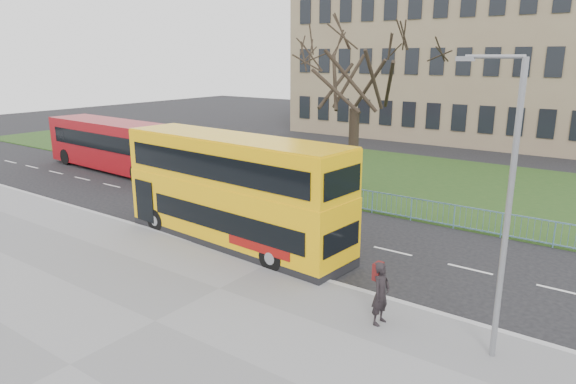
# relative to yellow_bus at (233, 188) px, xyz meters

# --- Properties ---
(ground) EXTENTS (120.00, 120.00, 0.00)m
(ground) POSITION_rel_yellow_bus_xyz_m (2.56, 0.51, -2.32)
(ground) COLOR black
(ground) RESTS_ON ground
(pavement) EXTENTS (80.00, 10.50, 0.12)m
(pavement) POSITION_rel_yellow_bus_xyz_m (2.56, -6.24, -2.26)
(pavement) COLOR slate
(pavement) RESTS_ON ground
(kerb) EXTENTS (80.00, 0.20, 0.14)m
(kerb) POSITION_rel_yellow_bus_xyz_m (2.56, -1.04, -2.25)
(kerb) COLOR #9C9C9F
(kerb) RESTS_ON ground
(grass_verge) EXTENTS (80.00, 15.40, 0.08)m
(grass_verge) POSITION_rel_yellow_bus_xyz_m (2.56, 14.81, -2.28)
(grass_verge) COLOR #1D3D16
(grass_verge) RESTS_ON ground
(guard_railing) EXTENTS (40.00, 0.12, 1.10)m
(guard_railing) POSITION_rel_yellow_bus_xyz_m (2.56, 7.11, -1.77)
(guard_railing) COLOR #6698B6
(guard_railing) RESTS_ON ground
(bare_tree) EXTENTS (7.57, 7.57, 10.81)m
(bare_tree) POSITION_rel_yellow_bus_xyz_m (-0.44, 10.51, 3.16)
(bare_tree) COLOR black
(bare_tree) RESTS_ON grass_verge
(civic_building) EXTENTS (30.00, 15.00, 14.00)m
(civic_building) POSITION_rel_yellow_bus_xyz_m (-2.44, 35.51, 4.68)
(civic_building) COLOR #826B52
(civic_building) RESTS_ON ground
(yellow_bus) EXTENTS (10.48, 3.16, 4.33)m
(yellow_bus) POSITION_rel_yellow_bus_xyz_m (0.00, 0.00, 0.00)
(yellow_bus) COLOR #FFBB0A
(yellow_bus) RESTS_ON ground
(red_bus) EXTENTS (12.45, 3.46, 3.25)m
(red_bus) POSITION_rel_yellow_bus_xyz_m (-15.65, 5.90, -0.60)
(red_bus) COLOR maroon
(red_bus) RESTS_ON ground
(pedestrian) EXTENTS (0.47, 0.69, 1.82)m
(pedestrian) POSITION_rel_yellow_bus_xyz_m (7.75, -2.59, -1.30)
(pedestrian) COLOR black
(pedestrian) RESTS_ON pavement
(street_lamp) EXTENTS (1.55, 0.26, 7.30)m
(street_lamp) POSITION_rel_yellow_bus_xyz_m (10.67, -2.40, 1.80)
(street_lamp) COLOR gray
(street_lamp) RESTS_ON pavement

